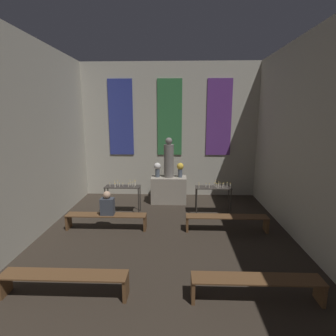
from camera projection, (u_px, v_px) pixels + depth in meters
The scene contains 12 objects.
wall_back at pixel (170, 130), 9.99m from camera, with size 6.83×0.16×5.02m.
altar at pixel (169, 190), 9.44m from camera, with size 1.25×0.66×0.94m.
statue at pixel (169, 159), 9.21m from camera, with size 0.34×0.34×1.41m.
flower_vase_left at pixel (157, 168), 9.29m from camera, with size 0.24×0.24×0.51m.
flower_vase_right at pixel (180, 169), 9.27m from camera, with size 0.24×0.24×0.51m.
candle_rack_left at pixel (123, 190), 8.35m from camera, with size 1.11×0.42×1.08m.
candle_rack_right at pixel (213, 191), 8.25m from camera, with size 1.11×0.42×1.08m.
pew_second_left at pixel (64, 280), 4.54m from camera, with size 2.20×0.36×0.43m.
pew_second_right at pixel (256, 284), 4.43m from camera, with size 2.20×0.36×0.43m.
pew_back_left at pixel (106, 218), 7.23m from camera, with size 2.20×0.36×0.43m.
pew_back_right at pixel (227, 220), 7.12m from camera, with size 2.20×0.36×0.43m.
person_seated at pixel (107, 204), 7.15m from camera, with size 0.36×0.24×0.67m.
Camera 1 is at (0.29, 0.16, 3.13)m, focal length 28.00 mm.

